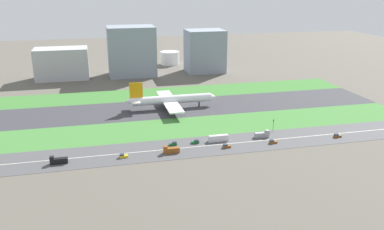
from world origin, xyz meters
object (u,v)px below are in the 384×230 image
Objects in this scene: truck_2 at (262,135)px; traffic_light at (273,124)px; truck_0 at (58,161)px; terminal_building at (62,64)px; car_4 at (226,146)px; car_0 at (173,144)px; car_5 at (196,142)px; hangar_building at (132,51)px; car_3 at (337,136)px; fuel_tank_centre at (170,58)px; office_tower at (205,51)px; bus_0 at (218,138)px; car_2 at (273,142)px; car_1 at (123,156)px; fuel_tank_west at (142,58)px; truck_1 at (171,150)px; airliner at (170,100)px.

traffic_light reaches higher than truck_2.
terminal_building reaches higher than truck_0.
car_4 is 1.00× the size of car_0.
car_5 is 0.10× the size of hangar_building.
fuel_tank_centre reaches higher than car_3.
terminal_building is 135.44m from office_tower.
car_0 is at bearing 180.00° from bus_0.
car_2 is 0.52× the size of truck_2.
fuel_tank_west reaches higher than car_1.
car_1 is 0.10× the size of hangar_building.
car_0 is at bearing 180.00° from truck_2.
car_5 is at bearing 0.00° from car_0.
bus_0 is (53.54, 10.00, 0.90)m from car_1.
hangar_building is (-4.45, 182.00, 22.11)m from car_0.
fuel_tank_centre reaches higher than truck_0.
hangar_building is at bearing -134.78° from fuel_tank_centre.
truck_2 is at bearing -0.00° from car_5.
hangar_building reaches higher than car_3.
car_4 is at bearing -63.60° from terminal_building.
car_3 is 43.10m from truck_2.
truck_0 is 1.91× the size of car_5.
car_3 is 0.61× the size of traffic_light.
car_0 is at bearing -107.72° from truck_1.
car_3 is at bearing -180.00° from car_2.
airliner reaches higher than car_0.
airliner is 87.21m from car_1.
truck_0 is 1.91× the size of car_4.
airliner is at bearing 102.35° from bus_0.
airliner is at bearing -78.17° from car_4.
airliner reaches higher than fuel_tank_centre.
car_2 is 20.07m from traffic_light.
hangar_building is (54.82, 192.00, 21.37)m from truck_0.
fuel_tank_west is (-83.83, 237.00, 7.15)m from car_3.
car_4 is 0.09× the size of terminal_building.
fuel_tank_west is at bearing -85.88° from car_4.
terminal_building is at bearing 123.44° from truck_2.
truck_2 is (111.20, 10.00, 0.00)m from truck_0.
car_2 is 237.48m from fuel_tank_centre.
car_5 and car_1 have the same top height.
car_5 is 0.52× the size of truck_1.
car_0 is 10.52m from truck_1.
car_3 is at bearing -43.18° from airliner.
airliner is at bearing -60.99° from car_2.
fuel_tank_centre is at bearing -100.38° from truck_1.
airliner reaches higher than traffic_light.
car_0 is at bearing -98.98° from airliner.
fuel_tank_west is at bearing 90.26° from airliner.
traffic_light is 187.28m from hangar_building.
truck_2 reaches higher than car_1.
car_0 is at bearing -6.08° from car_3.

